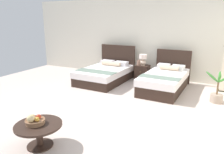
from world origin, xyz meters
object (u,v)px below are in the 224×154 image
fruit_bowl (35,120)px  potted_palm (217,94)px  vase (139,63)px  bed_near_window (106,74)px  nightstand (142,73)px  table_lamp (143,59)px  coffee_table (39,130)px  bed_near_corner (165,80)px

fruit_bowl → potted_palm: 4.51m
vase → fruit_bowl: vase is taller
bed_near_window → nightstand: bed_near_window is taller
nightstand → table_lamp: bearing=90.0°
nightstand → fruit_bowl: fruit_bowl is taller
bed_near_window → nightstand: (1.10, 0.71, -0.01)m
nightstand → vase: vase is taller
coffee_table → potted_palm: (2.64, 3.58, -0.08)m
table_lamp → potted_palm: table_lamp is taller
coffee_table → fruit_bowl: fruit_bowl is taller
nightstand → potted_palm: bearing=-25.8°
bed_near_corner → table_lamp: bed_near_corner is taller
bed_near_window → table_lamp: bed_near_window is taller
potted_palm → fruit_bowl: bearing=-126.8°
nightstand → vase: size_ratio=2.96×
coffee_table → potted_palm: potted_palm is taller
bed_near_corner → table_lamp: (-0.96, 0.74, 0.47)m
coffee_table → fruit_bowl: bearing=-160.3°
vase → nightstand: bearing=16.2°
bed_near_window → fruit_bowl: 4.16m
bed_near_corner → vase: bearing=148.5°
bed_near_corner → nightstand: bearing=143.4°
table_lamp → vase: 0.20m
bed_near_window → vase: size_ratio=11.49×
table_lamp → fruit_bowl: 4.81m
bed_near_corner → vase: size_ratio=11.84×
bed_near_corner → coffee_table: bearing=-106.2°
nightstand → coffee_table: nightstand is taller
bed_near_window → table_lamp: 1.40m
bed_near_corner → nightstand: 1.20m
bed_near_corner → coffee_table: bed_near_corner is taller
vase → bed_near_corner: bearing=-31.5°
nightstand → fruit_bowl: 4.79m
coffee_table → fruit_bowl: 0.18m
bed_near_corner → vase: (-1.10, 0.68, 0.34)m
bed_near_window → nightstand: size_ratio=3.88×
bed_near_corner → coffee_table: (-1.17, -4.04, 0.00)m
bed_near_window → vase: (0.96, 0.67, 0.35)m
fruit_bowl → nightstand: bearing=86.8°
table_lamp → vase: (-0.14, -0.06, -0.13)m
fruit_bowl → vase: bearing=88.4°
nightstand → coffee_table: size_ratio=0.69×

